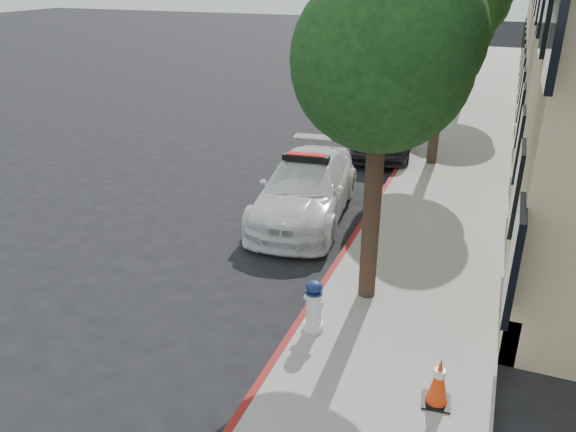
{
  "coord_description": "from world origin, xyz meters",
  "views": [
    {
      "loc": [
        4.74,
        -10.59,
        5.54
      ],
      "look_at": [
        1.02,
        -1.07,
        1.0
      ],
      "focal_mm": 35.0,
      "sensor_mm": 36.0,
      "label": 1
    }
  ],
  "objects_px": {
    "parked_car_mid": "(384,129)",
    "traffic_cone": "(439,381)",
    "parked_car_far": "(415,70)",
    "fire_hydrant": "(314,306)",
    "police_car": "(306,188)"
  },
  "relations": [
    {
      "from": "parked_car_mid",
      "to": "traffic_cone",
      "type": "distance_m",
      "value": 11.85
    },
    {
      "from": "parked_car_far",
      "to": "traffic_cone",
      "type": "height_order",
      "value": "parked_car_far"
    },
    {
      "from": "police_car",
      "to": "parked_car_mid",
      "type": "distance_m",
      "value": 5.86
    },
    {
      "from": "parked_car_mid",
      "to": "traffic_cone",
      "type": "xyz_separation_m",
      "value": [
        3.25,
        -11.39,
        -0.26
      ]
    },
    {
      "from": "parked_car_mid",
      "to": "traffic_cone",
      "type": "bearing_deg",
      "value": -81.9
    },
    {
      "from": "traffic_cone",
      "to": "fire_hydrant",
      "type": "bearing_deg",
      "value": 154.32
    },
    {
      "from": "parked_car_far",
      "to": "police_car",
      "type": "bearing_deg",
      "value": -91.13
    },
    {
      "from": "parked_car_far",
      "to": "fire_hydrant",
      "type": "xyz_separation_m",
      "value": [
        2.18,
        -22.2,
        -0.19
      ]
    },
    {
      "from": "parked_car_far",
      "to": "traffic_cone",
      "type": "relative_size",
      "value": 6.46
    },
    {
      "from": "parked_car_mid",
      "to": "fire_hydrant",
      "type": "height_order",
      "value": "parked_car_mid"
    },
    {
      "from": "parked_car_far",
      "to": "fire_hydrant",
      "type": "relative_size",
      "value": 5.33
    },
    {
      "from": "traffic_cone",
      "to": "parked_car_mid",
      "type": "bearing_deg",
      "value": 105.95
    },
    {
      "from": "parked_car_far",
      "to": "traffic_cone",
      "type": "bearing_deg",
      "value": -82.02
    },
    {
      "from": "parked_car_mid",
      "to": "parked_car_far",
      "type": "xyz_separation_m",
      "value": [
        -1.03,
        11.82,
        0.0
      ]
    },
    {
      "from": "police_car",
      "to": "traffic_cone",
      "type": "height_order",
      "value": "police_car"
    }
  ]
}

